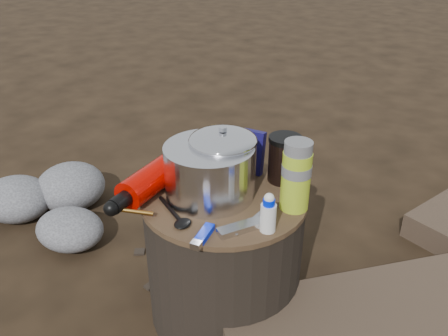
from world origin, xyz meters
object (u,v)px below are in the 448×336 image
at_px(thermos, 296,176).
at_px(stump, 224,255).
at_px(camping_pot, 223,161).
at_px(travel_mug, 284,159).
at_px(fuel_bottle, 156,176).

bearing_deg(thermos, stump, -170.07).
relative_size(camping_pot, travel_mug, 1.34).
xyz_separation_m(stump, camping_pot, (-0.02, 0.03, 0.29)).
relative_size(stump, fuel_bottle, 1.35).
height_order(camping_pot, fuel_bottle, camping_pot).
bearing_deg(travel_mug, thermos, -57.72).
bearing_deg(fuel_bottle, travel_mug, 36.78).
bearing_deg(fuel_bottle, thermos, 14.42).
height_order(stump, travel_mug, travel_mug).
distance_m(stump, camping_pot, 0.29).
bearing_deg(thermos, travel_mug, 122.28).
bearing_deg(stump, thermos, 9.93).
xyz_separation_m(fuel_bottle, travel_mug, (0.28, 0.20, 0.03)).
bearing_deg(travel_mug, fuel_bottle, -144.31).
bearing_deg(stump, camping_pot, 123.19).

